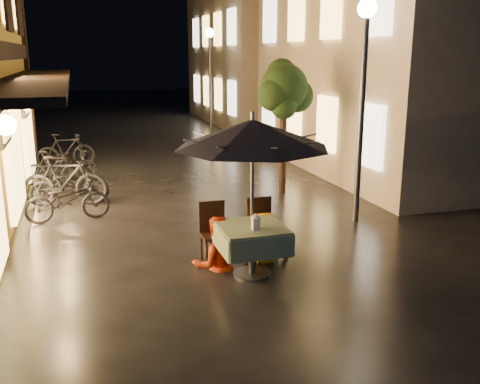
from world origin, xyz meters
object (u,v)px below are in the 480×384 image
object	(u,v)px
person_yellow	(266,215)
bicycle_0	(67,200)
streetlamp_near	(364,72)
table_lantern	(256,221)
person_orange	(216,218)
cafe_table	(252,238)
patio_umbrella	(252,134)

from	to	relation	value
person_yellow	bicycle_0	distance (m)	4.38
streetlamp_near	table_lantern	size ratio (longest dim) A/B	16.92
streetlamp_near	person_orange	bearing A→B (deg)	-155.39
streetlamp_near	cafe_table	world-z (taller)	streetlamp_near
bicycle_0	cafe_table	bearing A→B (deg)	-149.44
patio_umbrella	table_lantern	world-z (taller)	patio_umbrella
table_lantern	person_orange	bearing A→B (deg)	121.70
patio_umbrella	person_orange	distance (m)	1.50
table_lantern	patio_umbrella	bearing A→B (deg)	90.00
patio_umbrella	person_yellow	world-z (taller)	patio_umbrella
table_lantern	person_orange	distance (m)	0.81
cafe_table	table_lantern	bearing A→B (deg)	-90.00
bicycle_0	person_yellow	bearing A→B (deg)	-140.80
streetlamp_near	patio_umbrella	xyz separation A→B (m)	(-2.85, -2.00, -0.77)
streetlamp_near	person_orange	size ratio (longest dim) A/B	2.65
cafe_table	person_orange	size ratio (longest dim) A/B	0.62
person_orange	person_yellow	world-z (taller)	person_orange
person_orange	person_yellow	distance (m)	0.83
streetlamp_near	person_orange	xyz separation A→B (m)	(-3.27, -1.50, -2.12)
cafe_table	table_lantern	world-z (taller)	table_lantern
person_orange	bicycle_0	bearing A→B (deg)	-53.38
patio_umbrella	bicycle_0	world-z (taller)	patio_umbrella
cafe_table	patio_umbrella	xyz separation A→B (m)	(-0.00, 0.00, 1.56)
patio_umbrella	person_orange	world-z (taller)	patio_umbrella
cafe_table	patio_umbrella	bearing A→B (deg)	117.71
table_lantern	person_yellow	xyz separation A→B (m)	(0.41, 0.73, -0.16)
cafe_table	bicycle_0	size ratio (longest dim) A/B	0.60
streetlamp_near	person_orange	world-z (taller)	streetlamp_near
table_lantern	person_orange	world-z (taller)	person_orange
streetlamp_near	cafe_table	xyz separation A→B (m)	(-2.85, -2.00, -2.33)
patio_umbrella	person_orange	bearing A→B (deg)	129.90
streetlamp_near	table_lantern	bearing A→B (deg)	-142.65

